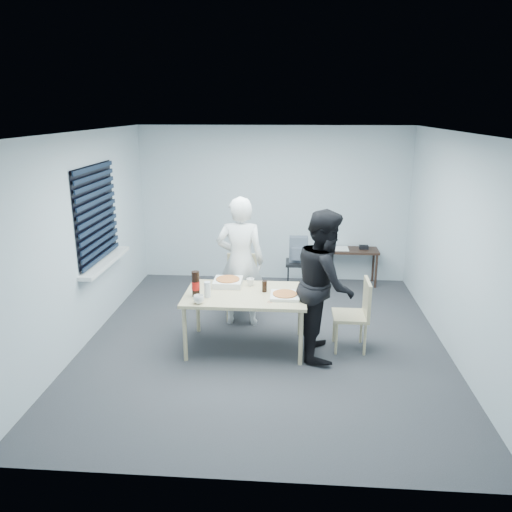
# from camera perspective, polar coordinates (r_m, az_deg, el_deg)

# --- Properties ---
(room) EXTENTS (5.00, 5.00, 5.00)m
(room) POSITION_cam_1_polar(r_m,az_deg,el_deg) (6.84, -17.48, 3.78)
(room) COLOR #2E2E32
(room) RESTS_ON ground
(dining_table) EXTENTS (1.47, 0.93, 0.71)m
(dining_table) POSITION_cam_1_polar(r_m,az_deg,el_deg) (6.07, -1.21, -4.79)
(dining_table) COLOR #C5BA88
(dining_table) RESTS_ON ground
(chair_far) EXTENTS (0.42, 0.42, 0.89)m
(chair_far) POSITION_cam_1_polar(r_m,az_deg,el_deg) (7.06, -1.66, -2.89)
(chair_far) COLOR #C5BA88
(chair_far) RESTS_ON ground
(chair_right) EXTENTS (0.42, 0.42, 0.89)m
(chair_right) POSITION_cam_1_polar(r_m,az_deg,el_deg) (6.21, 11.53, -6.06)
(chair_right) COLOR #C5BA88
(chair_right) RESTS_ON ground
(person_white) EXTENTS (0.65, 0.42, 1.77)m
(person_white) POSITION_cam_1_polar(r_m,az_deg,el_deg) (6.69, -1.78, -0.65)
(person_white) COLOR silver
(person_white) RESTS_ON ground
(person_black) EXTENTS (0.47, 0.86, 1.77)m
(person_black) POSITION_cam_1_polar(r_m,az_deg,el_deg) (5.91, 7.85, -3.16)
(person_black) COLOR black
(person_black) RESTS_ON ground
(side_table) EXTENTS (0.91, 0.41, 0.61)m
(side_table) POSITION_cam_1_polar(r_m,az_deg,el_deg) (8.46, 10.73, 0.25)
(side_table) COLOR #321F19
(side_table) RESTS_ON ground
(stool) EXTENTS (0.39, 0.39, 0.54)m
(stool) POSITION_cam_1_polar(r_m,az_deg,el_deg) (7.92, 4.82, -1.39)
(stool) COLOR black
(stool) RESTS_ON ground
(backpack) EXTENTS (0.29, 0.21, 0.41)m
(backpack) POSITION_cam_1_polar(r_m,az_deg,el_deg) (7.82, 4.88, 0.72)
(backpack) COLOR slate
(backpack) RESTS_ON stool
(pizza_box_a) EXTENTS (0.35, 0.35, 0.09)m
(pizza_box_a) POSITION_cam_1_polar(r_m,az_deg,el_deg) (6.31, -3.23, -2.98)
(pizza_box_a) COLOR silver
(pizza_box_a) RESTS_ON dining_table
(pizza_box_b) EXTENTS (0.34, 0.34, 0.05)m
(pizza_box_b) POSITION_cam_1_polar(r_m,az_deg,el_deg) (5.93, 3.31, -4.50)
(pizza_box_b) COLOR silver
(pizza_box_b) RESTS_ON dining_table
(mug_a) EXTENTS (0.17, 0.17, 0.10)m
(mug_a) POSITION_cam_1_polar(r_m,az_deg,el_deg) (5.76, -6.57, -4.94)
(mug_a) COLOR white
(mug_a) RESTS_ON dining_table
(mug_b) EXTENTS (0.10, 0.10, 0.09)m
(mug_b) POSITION_cam_1_polar(r_m,az_deg,el_deg) (6.28, -0.65, -3.00)
(mug_b) COLOR white
(mug_b) RESTS_ON dining_table
(cola_glass) EXTENTS (0.08, 0.08, 0.14)m
(cola_glass) POSITION_cam_1_polar(r_m,az_deg,el_deg) (6.07, 0.98, -3.49)
(cola_glass) COLOR black
(cola_glass) RESTS_ON dining_table
(soda_bottle) EXTENTS (0.10, 0.10, 0.31)m
(soda_bottle) POSITION_cam_1_polar(r_m,az_deg,el_deg) (5.95, -6.90, -3.24)
(soda_bottle) COLOR black
(soda_bottle) RESTS_ON dining_table
(plastic_cups) EXTENTS (0.09, 0.09, 0.19)m
(plastic_cups) POSITION_cam_1_polar(r_m,az_deg,el_deg) (5.93, -5.57, -3.82)
(plastic_cups) COLOR silver
(plastic_cups) RESTS_ON dining_table
(rubber_band) EXTENTS (0.07, 0.07, 0.00)m
(rubber_band) POSITION_cam_1_polar(r_m,az_deg,el_deg) (5.78, 1.57, -5.28)
(rubber_band) COLOR red
(rubber_band) RESTS_ON dining_table
(papers) EXTENTS (0.26, 0.34, 0.01)m
(papers) POSITION_cam_1_polar(r_m,az_deg,el_deg) (8.45, 9.73, 0.85)
(papers) COLOR white
(papers) RESTS_ON side_table
(black_box) EXTENTS (0.15, 0.12, 0.06)m
(black_box) POSITION_cam_1_polar(r_m,az_deg,el_deg) (8.49, 12.22, 0.99)
(black_box) COLOR black
(black_box) RESTS_ON side_table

